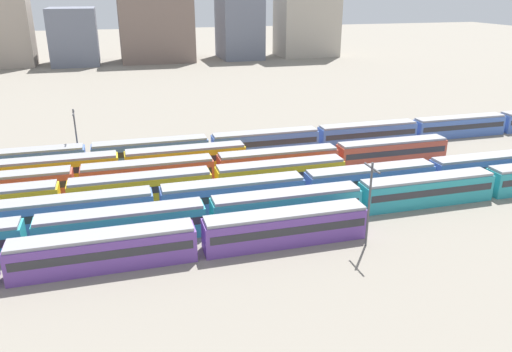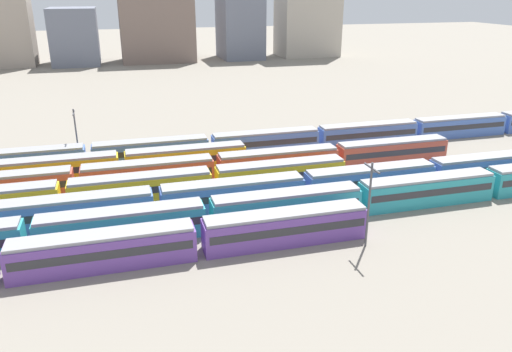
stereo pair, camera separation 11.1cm
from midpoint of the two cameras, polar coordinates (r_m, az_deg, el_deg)
name	(u,v)px [view 2 (the right image)]	position (r m, az deg, el deg)	size (l,w,h in m)	color
train_track_0	(104,250)	(52.19, -16.82, -8.05)	(55.80, 3.06, 3.75)	#6B429E
train_track_1	(359,198)	(63.13, 11.67, -2.43)	(112.50, 3.06, 3.75)	teal
train_track_2	(304,187)	(65.46, 5.53, -1.24)	(112.50, 3.06, 3.75)	#4C70BC
train_track_3	(141,188)	(66.36, -12.85, -1.37)	(55.80, 3.06, 3.75)	yellow
train_track_4	(216,168)	(72.32, -4.57, 0.95)	(74.70, 3.06, 3.75)	#BC4C38
train_track_5	(53,170)	(76.71, -21.98, 0.63)	(55.80, 3.06, 3.75)	yellow
train_track_6	(318,138)	(87.44, 7.09, 4.35)	(112.50, 3.06, 3.75)	#4C70BC
catenary_pole_0	(369,201)	(53.82, 12.78, -2.75)	(0.24, 3.20, 9.50)	#4C4C51
catenary_pole_1	(76,133)	(83.61, -19.70, 4.63)	(0.24, 3.20, 8.65)	#4C4C51
distant_building_2	(75,36)	(197.75, -19.87, 14.69)	(16.11, 21.36, 19.54)	slate
distant_building_3	(156,26)	(197.83, -11.22, 16.38)	(26.43, 19.42, 25.65)	#7A665B
distant_building_4	(240,26)	(203.08, -1.82, 16.62)	(15.37, 20.33, 24.09)	slate
distant_building_5	(308,4)	(211.10, 5.93, 18.82)	(23.03, 17.19, 39.86)	#B2A899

